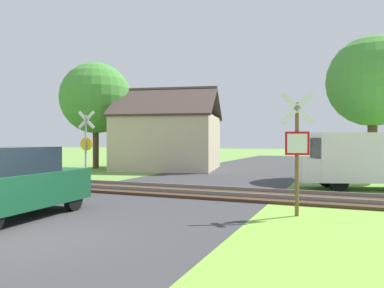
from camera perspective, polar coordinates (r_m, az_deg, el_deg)
ground_plane at (r=8.45m, az=-25.41°, el=-12.80°), size 160.00×160.00×0.00m
road_asphalt at (r=9.88m, az=-16.66°, el=-10.80°), size 7.89×80.00×0.01m
rail_track at (r=14.20m, az=-3.41°, el=-7.08°), size 60.00×2.60×0.22m
stop_sign_near at (r=9.92m, az=15.72°, el=-0.31°), size 0.87×0.20×3.20m
crossing_sign_far at (r=18.50m, az=-15.85°, el=0.39°), size 0.87×0.19×3.36m
house at (r=25.43m, az=-3.54°, el=0.54°), size 7.83×7.86×5.55m
tree_right at (r=21.21m, az=25.82°, el=8.55°), size 4.54×4.54×7.21m
tree_left at (r=26.97m, az=-14.47°, el=6.76°), size 4.90×4.90×7.33m
mail_truck at (r=16.31m, az=24.82°, el=-1.98°), size 5.24×3.36×2.24m
parked_car at (r=10.26m, az=-25.58°, el=-5.37°), size 1.80×4.06×1.78m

